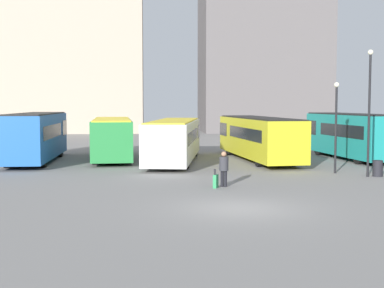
{
  "coord_description": "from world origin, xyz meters",
  "views": [
    {
      "loc": [
        -3.29,
        -19.05,
        3.82
      ],
      "look_at": [
        -0.85,
        10.76,
        1.56
      ],
      "focal_mm": 50.0,
      "sensor_mm": 36.0,
      "label": 1
    }
  ],
  "objects": [
    {
      "name": "suitcase",
      "position": [
        -0.26,
        4.81,
        0.31
      ],
      "size": [
        0.29,
        0.39,
        0.88
      ],
      "rotation": [
        0.0,
        0.0,
        1.14
      ],
      "color": "#28844C",
      "rests_on": "ground_plane"
    },
    {
      "name": "bus_0",
      "position": [
        -10.69,
        16.77,
        1.74
      ],
      "size": [
        2.7,
        10.66,
        3.2
      ],
      "rotation": [
        0.0,
        0.0,
        1.58
      ],
      "color": "#1E56A3",
      "rests_on": "ground_plane"
    },
    {
      "name": "lamp_post_1",
      "position": [
        8.13,
        7.84,
        3.82
      ],
      "size": [
        0.28,
        0.28,
        6.6
      ],
      "color": "black",
      "rests_on": "ground_plane"
    },
    {
      "name": "lamp_post_0",
      "position": [
        6.93,
        9.38,
        2.98
      ],
      "size": [
        0.28,
        0.28,
        4.98
      ],
      "color": "black",
      "rests_on": "ground_plane"
    },
    {
      "name": "building_block_right",
      "position": [
        12.41,
        54.06,
        13.03
      ],
      "size": [
        16.84,
        11.63,
        26.06
      ],
      "color": "#5B5656",
      "rests_on": "ground_plane"
    },
    {
      "name": "traveler",
      "position": [
        0.15,
        5.12,
        0.97
      ],
      "size": [
        0.56,
        0.56,
        1.64
      ],
      "rotation": [
        0.0,
        0.0,
        1.14
      ],
      "color": "black",
      "rests_on": "ground_plane"
    },
    {
      "name": "trash_bin",
      "position": [
        8.71,
        7.93,
        0.42
      ],
      "size": [
        0.52,
        0.52,
        0.85
      ],
      "color": "black",
      "rests_on": "ground_plane"
    },
    {
      "name": "bus_3",
      "position": [
        4.12,
        16.64,
        1.6
      ],
      "size": [
        3.65,
        12.28,
        2.91
      ],
      "rotation": [
        0.0,
        0.0,
        1.66
      ],
      "color": "gold",
      "rests_on": "ground_plane"
    },
    {
      "name": "bus_1",
      "position": [
        -5.8,
        18.11,
        1.52
      ],
      "size": [
        3.2,
        10.42,
        2.79
      ],
      "rotation": [
        0.0,
        0.0,
        1.63
      ],
      "color": "#237A38",
      "rests_on": "ground_plane"
    },
    {
      "name": "building_block_left",
      "position": [
        -15.33,
        54.06,
        10.71
      ],
      "size": [
        22.68,
        10.31,
        21.41
      ],
      "color": "tan",
      "rests_on": "ground_plane"
    },
    {
      "name": "bus_2",
      "position": [
        -1.58,
        15.99,
        1.51
      ],
      "size": [
        4.43,
        12.4,
        2.75
      ],
      "rotation": [
        0.0,
        0.0,
        1.42
      ],
      "color": "silver",
      "rests_on": "ground_plane"
    },
    {
      "name": "ground_plane",
      "position": [
        0.0,
        0.0,
        0.0
      ],
      "size": [
        160.0,
        160.0,
        0.0
      ],
      "primitive_type": "plane",
      "color": "slate"
    },
    {
      "name": "bus_4",
      "position": [
        10.68,
        16.8,
        1.7
      ],
      "size": [
        3.47,
        10.13,
        3.14
      ],
      "rotation": [
        0.0,
        0.0,
        1.67
      ],
      "color": "#19847F",
      "rests_on": "ground_plane"
    }
  ]
}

